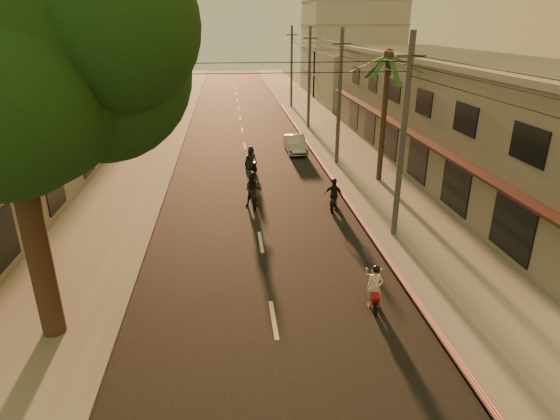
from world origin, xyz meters
The scene contains 17 objects.
ground centered at (0.00, 0.00, 0.00)m, with size 160.00×160.00×0.00m, color #383023.
road centered at (0.00, 20.00, 0.01)m, with size 10.00×140.00×0.02m, color black.
sidewalk_right centered at (7.50, 20.00, 0.06)m, with size 5.00×140.00×0.12m, color slate.
sidewalk_left centered at (-7.50, 20.00, 0.06)m, with size 5.00×140.00×0.12m, color slate.
curb_stripe centered at (5.10, 15.00, 0.10)m, with size 0.20×60.00×0.20m, color red.
shophouse_row centered at (13.95, 18.00, 3.65)m, with size 8.80×34.20×7.30m.
broadleaf_tree centered at (-6.61, 2.14, 8.48)m, with size 9.60×8.70×12.10m.
palm_tree centered at (8.00, 16.00, 7.15)m, with size 5.00×5.00×8.20m.
utility_poles centered at (6.20, 20.00, 6.54)m, with size 1.20×48.26×9.00m.
filler_right centered at (14.00, 45.00, 3.00)m, with size 8.00×14.00×6.00m, color #A39F93.
filler_left_near centered at (-14.00, 34.00, 2.20)m, with size 8.00×14.00×4.40m, color #A39F93.
filler_left_far centered at (-14.00, 52.00, 3.50)m, with size 8.00×14.00×7.00m, color #A39F93.
scooter_red centered at (3.56, 2.45, 0.71)m, with size 0.75×1.63×1.61m.
scooter_mid_a centered at (-0.06, 12.55, 0.88)m, with size 0.94×1.99×1.96m.
scooter_mid_b centered at (4.13, 11.65, 0.78)m, with size 1.17×1.71×1.72m.
scooter_far_a centered at (0.16, 19.12, 0.77)m, with size 1.14×1.62×1.69m.
parked_car centered at (3.79, 23.56, 0.64)m, with size 1.41×3.92×1.29m, color #9C9FA3.
Camera 1 is at (-1.24, -11.10, 9.25)m, focal length 30.00 mm.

